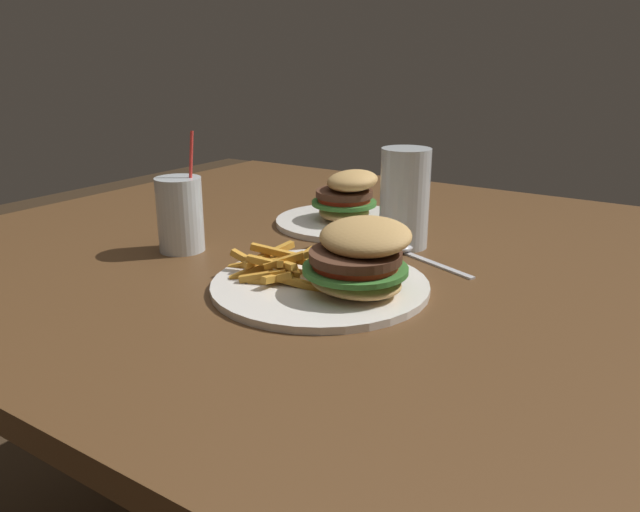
{
  "coord_description": "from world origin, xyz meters",
  "views": [
    {
      "loc": [
        0.35,
        -0.82,
        1.05
      ],
      "look_at": [
        -0.09,
        -0.17,
        0.8
      ],
      "focal_mm": 35.0,
      "sensor_mm": 36.0,
      "label": 1
    }
  ],
  "objects_px": {
    "beer_glass": "(405,200)",
    "spoon": "(399,247)",
    "meal_plate_near": "(339,269)",
    "meal_plate_far": "(346,206)",
    "juice_glass": "(180,217)"
  },
  "relations": [
    {
      "from": "meal_plate_near",
      "to": "spoon",
      "type": "distance_m",
      "value": 0.2
    },
    {
      "from": "spoon",
      "to": "meal_plate_far",
      "type": "bearing_deg",
      "value": -8.71
    },
    {
      "from": "spoon",
      "to": "meal_plate_far",
      "type": "relative_size",
      "value": 0.76
    },
    {
      "from": "beer_glass",
      "to": "spoon",
      "type": "distance_m",
      "value": 0.08
    },
    {
      "from": "juice_glass",
      "to": "spoon",
      "type": "xyz_separation_m",
      "value": [
        0.29,
        0.18,
        -0.05
      ]
    },
    {
      "from": "beer_glass",
      "to": "meal_plate_near",
      "type": "bearing_deg",
      "value": -84.34
    },
    {
      "from": "meal_plate_near",
      "to": "meal_plate_far",
      "type": "height_order",
      "value": "meal_plate_near"
    },
    {
      "from": "juice_glass",
      "to": "spoon",
      "type": "bearing_deg",
      "value": 32.37
    },
    {
      "from": "juice_glass",
      "to": "spoon",
      "type": "relative_size",
      "value": 0.99
    },
    {
      "from": "meal_plate_near",
      "to": "juice_glass",
      "type": "height_order",
      "value": "juice_glass"
    },
    {
      "from": "juice_glass",
      "to": "beer_glass",
      "type": "bearing_deg",
      "value": 37.26
    },
    {
      "from": "beer_glass",
      "to": "spoon",
      "type": "xyz_separation_m",
      "value": [
        0.01,
        -0.03,
        -0.07
      ]
    },
    {
      "from": "meal_plate_near",
      "to": "beer_glass",
      "type": "bearing_deg",
      "value": 95.66
    },
    {
      "from": "meal_plate_near",
      "to": "meal_plate_far",
      "type": "relative_size",
      "value": 1.17
    },
    {
      "from": "meal_plate_near",
      "to": "meal_plate_far",
      "type": "distance_m",
      "value": 0.34
    }
  ]
}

